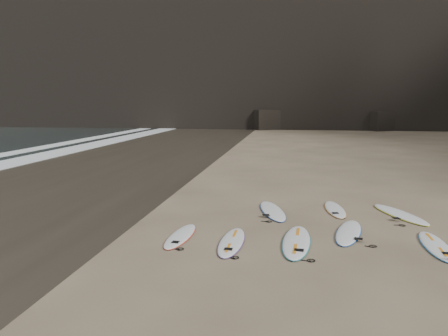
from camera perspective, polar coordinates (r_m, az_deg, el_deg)
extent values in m
plane|color=#897559|center=(12.12, 20.96, -8.80)|extent=(240.00, 240.00, 0.00)
cube|color=#383026|center=(23.96, -17.13, -0.16)|extent=(12.00, 200.00, 0.01)
cube|color=black|center=(57.34, 19.44, 5.82)|extent=(4.23, 4.46, 2.33)
cube|color=black|center=(56.45, 5.26, 6.32)|extent=(4.49, 4.76, 2.49)
ellipsoid|color=white|center=(11.10, 1.01, -9.58)|extent=(0.61, 2.40, 0.09)
ellipsoid|color=white|center=(11.25, 9.44, -9.41)|extent=(0.84, 2.80, 0.10)
ellipsoid|color=white|center=(12.34, 15.96, -8.03)|extent=(1.15, 2.57, 0.09)
ellipsoid|color=white|center=(12.00, 25.94, -9.07)|extent=(0.67, 2.40, 0.09)
ellipsoid|color=white|center=(14.19, 6.35, -5.54)|extent=(1.24, 2.73, 0.10)
ellipsoid|color=white|center=(14.77, 14.29, -5.22)|extent=(0.72, 2.34, 0.08)
ellipsoid|color=white|center=(14.75, 22.00, -5.58)|extent=(1.57, 2.74, 0.10)
ellipsoid|color=white|center=(11.63, -5.70, -8.79)|extent=(0.63, 2.23, 0.08)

